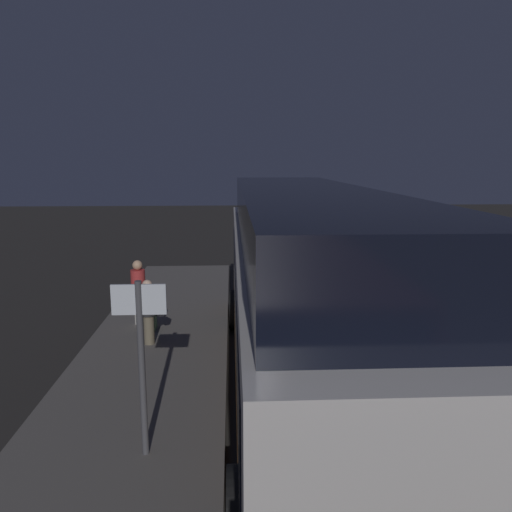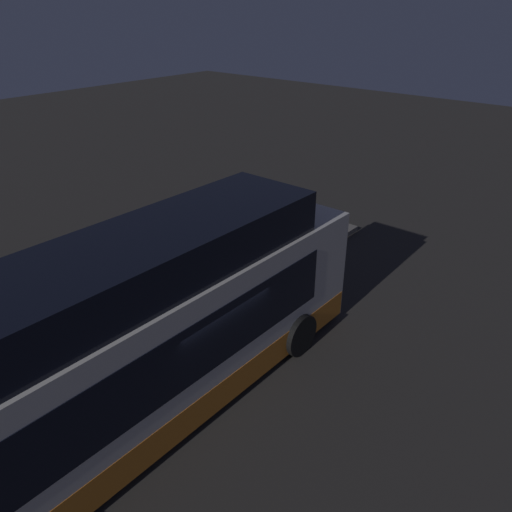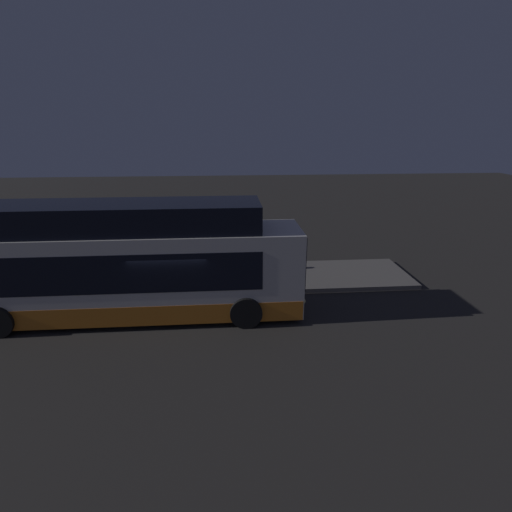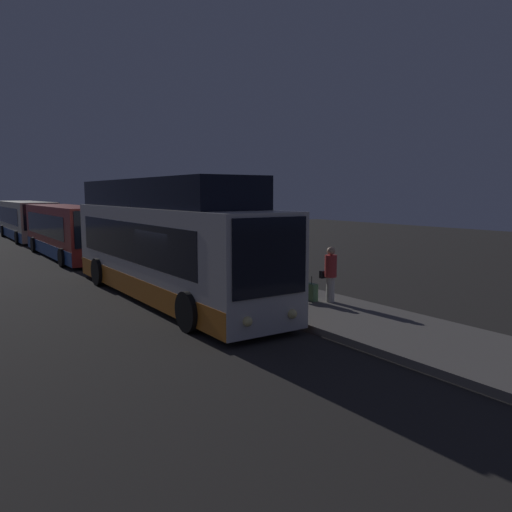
% 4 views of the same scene
% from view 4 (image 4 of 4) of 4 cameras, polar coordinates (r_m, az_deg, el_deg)
% --- Properties ---
extents(ground, '(80.00, 80.00, 0.00)m').
position_cam_4_polar(ground, '(16.06, -8.36, -5.98)').
color(ground, '#2B2826').
extents(platform, '(20.00, 3.44, 0.19)m').
position_cam_4_polar(platform, '(17.68, 1.42, -4.38)').
color(platform, '#605B56').
rests_on(platform, ground).
extents(bus_lead, '(12.55, 2.72, 4.11)m').
position_cam_4_polar(bus_lead, '(17.46, -10.46, 1.22)').
color(bus_lead, silver).
rests_on(bus_lead, ground).
extents(bus_second, '(11.75, 2.73, 2.92)m').
position_cam_4_polar(bus_second, '(30.57, -20.73, 2.61)').
color(bus_second, maroon).
rests_on(bus_second, ground).
extents(bus_third, '(11.97, 2.89, 2.99)m').
position_cam_4_polar(bus_third, '(43.78, -24.76, 3.70)').
color(bus_third, beige).
rests_on(bus_third, ground).
extents(passenger_boarding, '(0.58, 0.62, 1.59)m').
position_cam_4_polar(passenger_boarding, '(16.82, 3.79, -1.69)').
color(passenger_boarding, '#6B604C').
rests_on(passenger_boarding, platform).
extents(passenger_waiting, '(0.59, 0.43, 1.77)m').
position_cam_4_polar(passenger_waiting, '(16.01, 8.49, -1.85)').
color(passenger_waiting, silver).
rests_on(passenger_waiting, platform).
extents(suitcase, '(0.41, 0.21, 0.80)m').
position_cam_4_polar(suitcase, '(16.19, 6.36, -4.13)').
color(suitcase, '#598C59').
rests_on(suitcase, platform).
extents(sign_post, '(0.10, 0.78, 2.71)m').
position_cam_4_polar(sign_post, '(20.27, -5.78, 2.27)').
color(sign_post, '#4C4C51').
rests_on(sign_post, platform).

